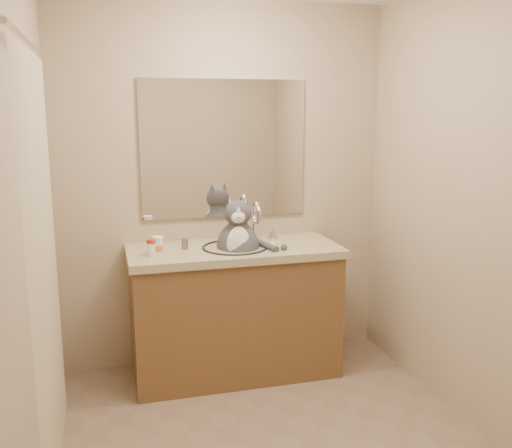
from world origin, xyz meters
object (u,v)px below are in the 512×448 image
(grey_canister, at_px, (185,244))
(cat, at_px, (238,245))
(pill_bottle_orange, at_px, (158,246))
(pill_bottle_redcap, at_px, (152,247))

(grey_canister, bearing_deg, cat, -10.08)
(cat, xyz_separation_m, pill_bottle_orange, (-0.51, -0.06, 0.04))
(pill_bottle_redcap, bearing_deg, pill_bottle_orange, 13.06)
(pill_bottle_orange, bearing_deg, grey_canister, 33.43)
(cat, height_order, pill_bottle_orange, cat)
(cat, xyz_separation_m, pill_bottle_redcap, (-0.55, -0.07, 0.04))
(pill_bottle_redcap, bearing_deg, cat, 7.17)
(pill_bottle_orange, bearing_deg, cat, 6.75)
(pill_bottle_orange, xyz_separation_m, grey_canister, (0.18, 0.12, -0.02))
(cat, height_order, grey_canister, cat)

